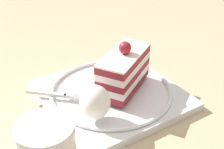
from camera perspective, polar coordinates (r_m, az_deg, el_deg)
name	(u,v)px	position (r m, az deg, el deg)	size (l,w,h in m)	color
ground_plane	(108,99)	(0.51, -0.80, -4.63)	(2.40, 2.40, 0.00)	tan
dessert_plate	(112,95)	(0.51, 0.00, -3.90)	(0.26, 0.26, 0.02)	white
cake_slice	(123,69)	(0.50, 2.08, 1.09)	(0.11, 0.11, 0.08)	maroon
whipped_cream_dollop	(95,102)	(0.43, -3.22, -5.23)	(0.04, 0.04, 0.05)	white
fork	(61,95)	(0.49, -9.66, -3.87)	(0.10, 0.07, 0.00)	silver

